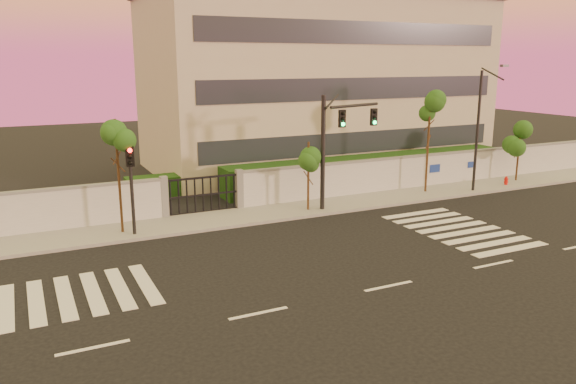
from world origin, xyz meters
name	(u,v)px	position (x,y,z in m)	size (l,w,h in m)	color
ground	(389,286)	(0.00, 0.00, 0.00)	(120.00, 120.00, 0.00)	black
sidewalk	(268,213)	(0.00, 10.50, 0.07)	(60.00, 3.00, 0.15)	gray
perimeter_wall	(259,188)	(0.10, 12.00, 1.07)	(60.00, 0.36, 2.20)	#AFB2B6
hedge_row	(257,182)	(1.17, 14.74, 0.82)	(41.00, 4.25, 1.80)	black
institutional_building	(316,83)	(9.00, 21.99, 6.16)	(24.40, 12.40, 12.25)	#BAB09D
road_markings	(300,260)	(-1.58, 3.76, 0.01)	(57.00, 7.62, 0.02)	silver
street_tree_c	(117,151)	(-7.38, 10.28, 3.90)	(1.44, 1.15, 5.31)	#382314
street_tree_d	(309,161)	(2.10, 10.04, 2.75)	(1.44, 1.15, 3.73)	#382314
street_tree_e	(429,122)	(10.37, 10.67, 4.31)	(1.59, 1.26, 5.87)	#382314
street_tree_f	(520,141)	(17.77, 10.61, 2.73)	(1.49, 1.19, 3.70)	#382314
traffic_signal_main	(336,138)	(3.58, 9.81, 3.85)	(3.78, 1.30, 6.08)	black
traffic_signal_secondary	(131,178)	(-6.97, 9.68, 2.71)	(0.33, 0.33, 4.27)	black
streetlight_east	(480,125)	(13.13, 9.48, 4.09)	(0.45, 1.82, 7.57)	black
fire_hydrant	(506,182)	(16.12, 9.90, 0.34)	(0.27, 0.25, 0.68)	red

